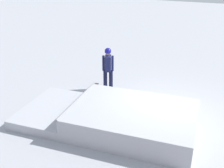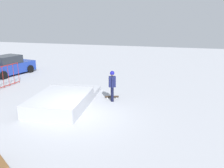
# 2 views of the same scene
# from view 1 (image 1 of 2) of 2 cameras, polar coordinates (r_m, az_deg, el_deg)

# --- Properties ---
(ground_plane) EXTENTS (60.00, 60.00, 0.00)m
(ground_plane) POSITION_cam_1_polar(r_m,az_deg,el_deg) (9.26, 11.77, -6.18)
(ground_plane) COLOR #A8AAB2
(skate_ramp) EXTENTS (5.63, 3.13, 0.74)m
(skate_ramp) POSITION_cam_1_polar(r_m,az_deg,el_deg) (8.23, 1.15, -7.18)
(skate_ramp) COLOR #B0B3BB
(skate_ramp) RESTS_ON ground
(skater) EXTENTS (0.42, 0.43, 1.73)m
(skater) POSITION_cam_1_polar(r_m,az_deg,el_deg) (10.34, -0.85, 3.81)
(skater) COLOR black
(skater) RESTS_ON ground
(skateboard) EXTENTS (0.46, 0.82, 0.09)m
(skateboard) POSITION_cam_1_polar(r_m,az_deg,el_deg) (10.78, -3.66, -0.72)
(skateboard) COLOR #3F2D1E
(skateboard) RESTS_ON ground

